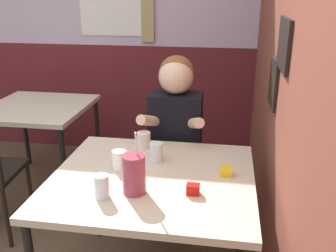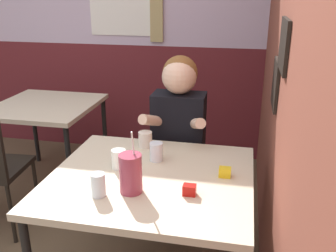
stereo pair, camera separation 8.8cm
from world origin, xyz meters
The scene contains 12 objects.
brick_wall_right centered at (1.27, 1.16, 1.35)m, with size 0.08×4.31×2.70m.
back_wall centered at (-0.01, 2.34, 1.36)m, with size 5.48×0.09×2.70m.
main_table centered at (0.63, 0.42, 0.66)m, with size 1.02×0.93×0.72m.
background_table centered at (-0.53, 1.46, 0.65)m, with size 0.80×0.81×0.72m.
person_seated centered at (0.66, 1.05, 0.67)m, with size 0.42×0.42×1.23m.
cocktail_pitcher centered at (0.59, 0.25, 0.82)m, with size 0.11×0.11×0.31m.
glass_near_pitcher centered at (0.62, 0.60, 0.78)m, with size 0.07×0.07×0.10m.
glass_center centered at (0.45, 0.47, 0.78)m, with size 0.08×0.08×0.10m.
glass_far_side centered at (0.51, 0.78, 0.77)m, with size 0.08×0.08×0.09m.
glass_by_brick centered at (0.45, 0.18, 0.78)m, with size 0.07×0.07×0.11m.
condiment_ketchup centered at (0.86, 0.27, 0.75)m, with size 0.06×0.04×0.05m.
condiment_mustard centered at (1.00, 0.49, 0.75)m, with size 0.06×0.04×0.05m.
Camera 2 is at (1.07, -1.22, 1.62)m, focal length 40.00 mm.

